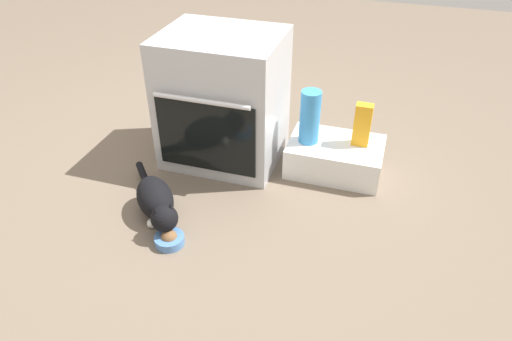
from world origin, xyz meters
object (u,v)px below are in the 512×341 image
(cat, at_px, (157,201))
(water_bottle, at_px, (310,117))
(pantry_cabinet, at_px, (335,157))
(food_bowl, at_px, (169,239))
(oven, at_px, (223,99))
(juice_carton, at_px, (362,125))

(cat, relative_size, water_bottle, 1.67)
(pantry_cabinet, distance_m, cat, 1.02)
(food_bowl, bearing_deg, water_bottle, 59.55)
(pantry_cabinet, relative_size, food_bowl, 3.69)
(oven, distance_m, juice_carton, 0.77)
(food_bowl, xyz_separation_m, water_bottle, (0.47, 0.81, 0.30))
(pantry_cabinet, bearing_deg, oven, -176.84)
(oven, height_order, water_bottle, oven)
(oven, xyz_separation_m, juice_carton, (0.77, 0.07, -0.07))
(food_bowl, distance_m, juice_carton, 1.17)
(water_bottle, bearing_deg, pantry_cabinet, 8.27)
(cat, bearing_deg, water_bottle, 95.49)
(pantry_cabinet, distance_m, water_bottle, 0.29)
(cat, distance_m, water_bottle, 0.92)
(water_bottle, bearing_deg, oven, -178.45)
(oven, bearing_deg, cat, -100.40)
(food_bowl, height_order, water_bottle, water_bottle)
(pantry_cabinet, relative_size, water_bottle, 1.72)
(oven, height_order, cat, oven)
(oven, bearing_deg, juice_carton, 4.97)
(pantry_cabinet, height_order, food_bowl, pantry_cabinet)
(water_bottle, bearing_deg, juice_carton, 10.95)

